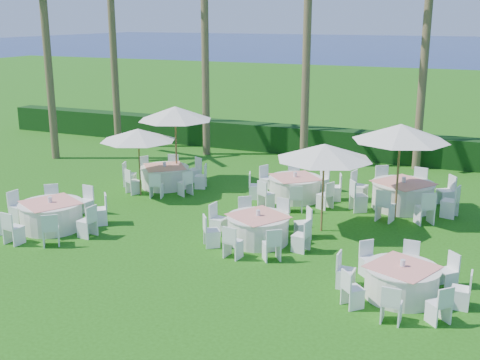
% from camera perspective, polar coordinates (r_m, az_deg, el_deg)
% --- Properties ---
extents(ground, '(120.00, 120.00, 0.00)m').
position_cam_1_polar(ground, '(15.83, -3.24, -6.77)').
color(ground, '#1E530E').
rests_on(ground, ground).
extents(hedge, '(34.00, 1.00, 1.20)m').
position_cam_1_polar(hedge, '(26.48, 8.45, 3.53)').
color(hedge, black).
rests_on(hedge, ground).
extents(ocean, '(260.00, 260.00, 0.00)m').
position_cam_1_polar(ocean, '(115.42, 20.54, 11.47)').
color(ocean, '#081450').
rests_on(ocean, ground).
extents(banquet_table_a, '(3.16, 3.16, 0.95)m').
position_cam_1_polar(banquet_table_a, '(18.13, -17.45, -3.16)').
color(banquet_table_a, silver).
rests_on(banquet_table_a, ground).
extents(banquet_table_b, '(2.99, 2.99, 0.91)m').
position_cam_1_polar(banquet_table_b, '(16.31, 1.73, -4.58)').
color(banquet_table_b, silver).
rests_on(banquet_table_b, ground).
extents(banquet_table_c, '(2.83, 2.83, 0.87)m').
position_cam_1_polar(banquet_table_c, '(13.70, 15.06, -9.23)').
color(banquet_table_c, silver).
rests_on(banquet_table_c, ground).
extents(banquet_table_d, '(2.96, 2.96, 0.91)m').
position_cam_1_polar(banquet_table_d, '(21.64, -7.14, 0.36)').
color(banquet_table_d, silver).
rests_on(banquet_table_d, ground).
extents(banquet_table_e, '(3.01, 3.01, 0.93)m').
position_cam_1_polar(banquet_table_e, '(20.12, 5.22, -0.71)').
color(banquet_table_e, silver).
rests_on(banquet_table_e, ground).
extents(banquet_table_f, '(3.44, 3.44, 1.03)m').
position_cam_1_polar(banquet_table_f, '(19.77, 15.17, -1.35)').
color(banquet_table_f, silver).
rests_on(banquet_table_f, ground).
extents(umbrella_a, '(2.56, 2.56, 2.30)m').
position_cam_1_polar(umbrella_a, '(20.40, -9.64, 4.26)').
color(umbrella_a, brown).
rests_on(umbrella_a, ground).
extents(umbrella_b, '(2.71, 2.71, 2.54)m').
position_cam_1_polar(umbrella_b, '(16.76, 7.99, 2.68)').
color(umbrella_b, brown).
rests_on(umbrella_b, ground).
extents(umbrella_c, '(2.68, 2.68, 2.84)m').
position_cam_1_polar(umbrella_c, '(21.57, -6.17, 6.30)').
color(umbrella_c, brown).
rests_on(umbrella_c, ground).
extents(umbrella_d, '(2.87, 2.87, 2.89)m').
position_cam_1_polar(umbrella_d, '(18.28, 15.00, 4.37)').
color(umbrella_d, brown).
rests_on(umbrella_d, ground).
extents(palm_a, '(4.36, 4.27, 10.97)m').
position_cam_1_polar(palm_a, '(28.27, -12.09, 15.06)').
color(palm_a, brown).
rests_on(palm_a, ground).
extents(palm_b, '(4.32, 4.32, 9.64)m').
position_cam_1_polar(palm_b, '(26.08, -3.35, 13.88)').
color(palm_b, brown).
rests_on(palm_b, ground).
extents(palm_c, '(4.41, 4.06, 10.34)m').
position_cam_1_polar(palm_c, '(24.02, 6.41, 14.53)').
color(palm_c, brown).
rests_on(palm_c, ground).
extents(palm_d, '(4.41, 4.05, 7.89)m').
position_cam_1_polar(palm_d, '(24.54, 17.09, 11.05)').
color(palm_d, brown).
rests_on(palm_d, ground).
extents(palm_f, '(4.19, 4.39, 7.85)m').
position_cam_1_polar(palm_f, '(26.50, -17.79, 11.22)').
color(palm_f, brown).
rests_on(palm_f, ground).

